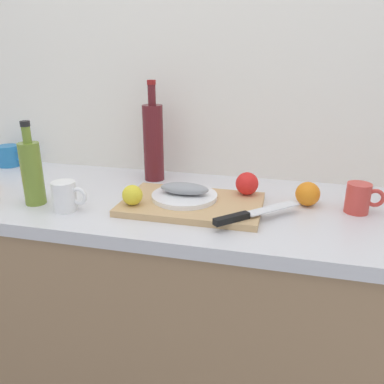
% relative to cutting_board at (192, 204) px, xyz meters
% --- Properties ---
extents(back_wall, '(3.20, 0.05, 2.50)m').
position_rel_cutting_board_xyz_m(back_wall, '(-0.08, 0.37, 0.34)').
color(back_wall, white).
rests_on(back_wall, ground_plane).
extents(kitchen_counter, '(2.00, 0.60, 0.90)m').
position_rel_cutting_board_xyz_m(kitchen_counter, '(-0.08, 0.05, -0.46)').
color(kitchen_counter, '#9E7A56').
rests_on(kitchen_counter, ground_plane).
extents(cutting_board, '(0.43, 0.27, 0.02)m').
position_rel_cutting_board_xyz_m(cutting_board, '(0.00, 0.00, 0.00)').
color(cutting_board, tan).
rests_on(cutting_board, kitchen_counter).
extents(white_plate, '(0.21, 0.21, 0.01)m').
position_rel_cutting_board_xyz_m(white_plate, '(-0.03, 0.02, 0.02)').
color(white_plate, white).
rests_on(white_plate, cutting_board).
extents(fish_fillet, '(0.15, 0.07, 0.04)m').
position_rel_cutting_board_xyz_m(fish_fillet, '(-0.03, 0.02, 0.04)').
color(fish_fillet, gray).
rests_on(fish_fillet, white_plate).
extents(chef_knife, '(0.23, 0.22, 0.02)m').
position_rel_cutting_board_xyz_m(chef_knife, '(0.18, -0.09, 0.02)').
color(chef_knife, silver).
rests_on(chef_knife, cutting_board).
extents(lemon_0, '(0.06, 0.06, 0.06)m').
position_rel_cutting_board_xyz_m(lemon_0, '(-0.17, -0.07, 0.04)').
color(lemon_0, yellow).
rests_on(lemon_0, cutting_board).
extents(tomato_0, '(0.07, 0.07, 0.07)m').
position_rel_cutting_board_xyz_m(tomato_0, '(0.16, 0.10, 0.05)').
color(tomato_0, red).
rests_on(tomato_0, cutting_board).
extents(olive_oil_bottle, '(0.06, 0.06, 0.26)m').
position_rel_cutting_board_xyz_m(olive_oil_bottle, '(-0.49, -0.09, 0.10)').
color(olive_oil_bottle, olive).
rests_on(olive_oil_bottle, kitchen_counter).
extents(wine_bottle, '(0.07, 0.07, 0.36)m').
position_rel_cutting_board_xyz_m(wine_bottle, '(-0.21, 0.24, 0.14)').
color(wine_bottle, '#59191E').
rests_on(wine_bottle, kitchen_counter).
extents(coffee_mug_0, '(0.13, 0.09, 0.09)m').
position_rel_cutting_board_xyz_m(coffee_mug_0, '(-0.86, 0.27, 0.03)').
color(coffee_mug_0, '#2672B2').
rests_on(coffee_mug_0, kitchen_counter).
extents(coffee_mug_1, '(0.11, 0.07, 0.09)m').
position_rel_cutting_board_xyz_m(coffee_mug_1, '(-0.36, -0.12, 0.04)').
color(coffee_mug_1, white).
rests_on(coffee_mug_1, kitchen_counter).
extents(coffee_mug_2, '(0.11, 0.07, 0.09)m').
position_rel_cutting_board_xyz_m(coffee_mug_2, '(0.49, 0.08, 0.04)').
color(coffee_mug_2, '#CC3F38').
rests_on(coffee_mug_2, kitchen_counter).
extents(orange_0, '(0.08, 0.08, 0.08)m').
position_rel_cutting_board_xyz_m(orange_0, '(0.35, 0.10, 0.03)').
color(orange_0, orange).
rests_on(orange_0, kitchen_counter).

